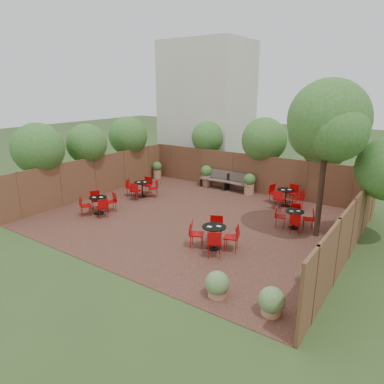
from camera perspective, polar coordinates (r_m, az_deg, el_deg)
The scene contains 13 objects.
ground at distance 14.67m, azimuth 0.40°, elevation -4.51°, with size 80.00×80.00×0.00m, color #354F23.
courtyard_paving at distance 14.66m, azimuth 0.40°, elevation -4.47°, with size 12.00×10.00×0.02m, color #351815.
fence_back at distance 18.53m, azimuth 9.17°, elevation 3.05°, with size 12.00×0.08×2.00m, color #502D1D.
fence_left at distance 18.27m, azimuth -15.34°, elevation 2.47°, with size 0.08×10.00×2.00m, color #502D1D.
fence_right at distance 12.21m, azimuth 24.47°, elevation -5.53°, with size 0.08×10.00×2.00m, color #502D1D.
neighbour_building at distance 22.87m, azimuth 2.47°, elevation 13.42°, with size 5.00×4.00×8.00m, color beige.
overhang_foliage at distance 16.95m, azimuth 1.38°, elevation 7.69°, with size 15.54×10.55×2.31m.
courtyard_tree at distance 12.91m, azimuth 21.18°, elevation 10.12°, with size 2.86×2.78×5.60m.
park_bench_left at distance 19.17m, azimuth 3.69°, elevation 2.24°, with size 1.63×0.60×0.99m.
park_bench_right at distance 18.47m, azimuth 7.69°, elevation 1.53°, with size 1.62×0.68×0.97m.
bistro_tables at distance 14.82m, azimuth 1.97°, elevation -2.39°, with size 9.18×7.34×0.92m.
planters at distance 17.43m, azimuth 6.25°, elevation 0.99°, with size 11.89×4.62×1.14m.
low_shrubs at distance 9.47m, azimuth 10.66°, elevation -15.22°, with size 2.38×2.58×0.71m.
Camera 1 is at (7.70, -11.30, 5.31)m, focal length 32.82 mm.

